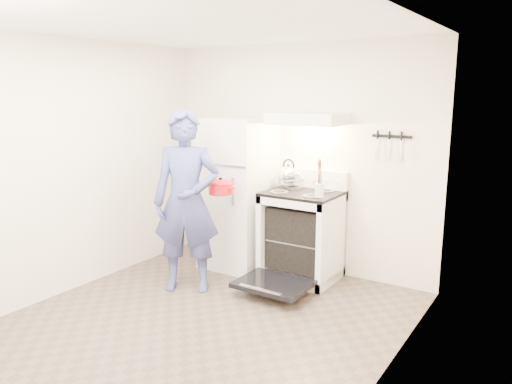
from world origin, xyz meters
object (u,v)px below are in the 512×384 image
refrigerator (238,193)px  tea_kettle (288,173)px  person (187,202)px  stove_body (302,237)px  dutch_oven (221,189)px

refrigerator → tea_kettle: bearing=16.1°
tea_kettle → person: size_ratio=0.17×
refrigerator → person: bearing=-91.3°
stove_body → dutch_oven: size_ratio=2.91×
refrigerator → dutch_oven: 0.64m
dutch_oven → stove_body: bearing=44.6°
refrigerator → tea_kettle: refrigerator is taller
refrigerator → stove_body: (0.81, 0.02, -0.39)m
tea_kettle → person: (-0.58, -1.03, -0.19)m
refrigerator → dutch_oven: size_ratio=5.38×
dutch_oven → person: bearing=-126.5°
refrigerator → dutch_oven: bearing=-72.0°
stove_body → person: size_ratio=0.50×
tea_kettle → dutch_oven: size_ratio=0.99×
stove_body → person: bearing=-132.9°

